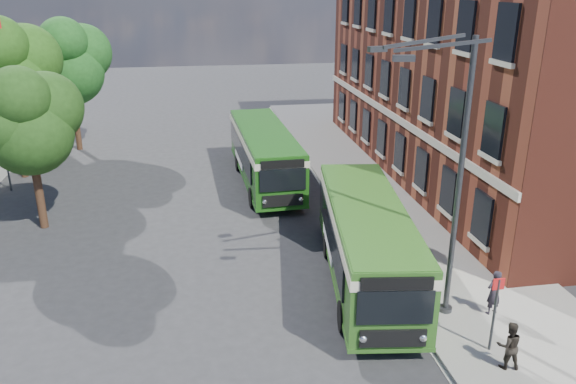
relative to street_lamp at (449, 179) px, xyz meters
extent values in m
plane|color=#2B2A2D|center=(-4.84, 2.00, -4.79)|extent=(120.00, 120.00, 0.00)
cube|color=gray|center=(2.16, 10.00, -4.72)|extent=(6.00, 48.00, 0.15)
cube|color=beige|center=(-0.89, 10.00, -4.79)|extent=(0.12, 48.00, 0.01)
cube|color=maroon|center=(9.16, 14.00, 1.21)|extent=(12.00, 26.00, 12.00)
cube|color=beige|center=(3.12, 14.00, -1.19)|extent=(0.12, 26.00, 0.35)
cylinder|color=#343639|center=(0.36, 0.00, -4.64)|extent=(0.44, 0.44, 0.30)
cylinder|color=#343639|center=(0.36, 0.00, -0.29)|extent=(0.18, 0.18, 9.00)
cube|color=#343639|center=(-0.87, -0.60, 4.01)|extent=(2.58, 0.46, 0.37)
cube|color=#343639|center=(-0.87, 0.60, 4.01)|extent=(2.58, 0.46, 0.37)
cube|color=#343639|center=(-2.11, -1.08, 3.76)|extent=(0.55, 0.22, 0.16)
cube|color=#343639|center=(-2.11, 1.08, 3.76)|extent=(0.55, 0.22, 0.16)
cylinder|color=#343639|center=(0.76, -2.20, -3.54)|extent=(0.08, 0.08, 2.50)
cube|color=red|center=(0.76, -2.20, -2.44)|extent=(0.35, 0.04, 0.35)
cube|color=#2E601E|center=(-1.64, 2.57, -3.02)|extent=(3.80, 9.99, 2.45)
cube|color=#2E601E|center=(-1.64, 2.57, -4.29)|extent=(3.84, 10.03, 0.14)
cube|color=black|center=(-2.86, 3.04, -2.89)|extent=(1.15, 7.87, 1.10)
cube|color=black|center=(-0.33, 2.70, -2.89)|extent=(1.15, 7.87, 1.10)
cube|color=#EEE4C4|center=(-1.64, 2.57, -2.19)|extent=(3.86, 10.05, 0.32)
cube|color=#2E601E|center=(-1.64, 2.57, -1.83)|extent=(3.68, 9.87, 0.12)
cube|color=black|center=(-2.30, -2.28, -2.84)|extent=(2.14, 0.37, 1.05)
cube|color=black|center=(-2.30, -2.29, -2.09)|extent=(1.99, 0.35, 0.38)
cube|color=black|center=(-2.30, -2.29, -3.84)|extent=(1.89, 0.34, 0.55)
sphere|color=silver|center=(-3.14, -2.16, -3.84)|extent=(0.26, 0.26, 0.26)
sphere|color=silver|center=(-1.46, -2.39, -3.84)|extent=(0.26, 0.26, 0.26)
cube|color=black|center=(-0.97, 7.43, -2.79)|extent=(1.99, 0.35, 0.90)
cube|color=white|center=(-2.78, 3.74, -3.64)|extent=(0.47, 3.18, 0.45)
cylinder|color=black|center=(-3.21, -0.31, -4.29)|extent=(0.41, 1.03, 1.00)
cylinder|color=black|center=(-0.89, -0.63, -4.29)|extent=(0.41, 1.03, 1.00)
cylinder|color=black|center=(-2.52, 4.78, -4.29)|extent=(0.41, 1.03, 1.00)
cylinder|color=black|center=(-0.20, 4.46, -4.29)|extent=(0.41, 1.03, 1.00)
cube|color=#1B5114|center=(-3.88, 14.11, -3.02)|extent=(2.86, 10.62, 2.45)
cube|color=#1B5114|center=(-3.88, 14.11, -4.29)|extent=(2.90, 10.66, 0.14)
cube|color=black|center=(-5.17, 14.37, -2.89)|extent=(0.38, 8.74, 1.10)
cube|color=black|center=(-2.61, 14.45, -2.89)|extent=(0.38, 8.74, 1.10)
cube|color=beige|center=(-3.88, 14.11, -2.19)|extent=(2.92, 10.68, 0.32)
cube|color=#1B5114|center=(-3.88, 14.11, -1.83)|extent=(2.76, 10.52, 0.12)
cube|color=black|center=(-3.69, 8.81, -2.84)|extent=(2.15, 0.15, 1.05)
cube|color=black|center=(-3.69, 8.80, -2.09)|extent=(2.00, 0.15, 0.38)
cube|color=black|center=(-3.69, 8.80, -3.84)|extent=(1.90, 0.14, 0.55)
sphere|color=silver|center=(-4.54, 8.79, -3.84)|extent=(0.26, 0.26, 0.26)
sphere|color=silver|center=(-2.85, 8.85, -3.84)|extent=(0.26, 0.26, 0.26)
cube|color=black|center=(-4.06, 19.41, -2.79)|extent=(2.00, 0.15, 0.90)
cube|color=white|center=(-5.20, 15.07, -3.64)|extent=(0.15, 3.20, 0.45)
cylinder|color=black|center=(-4.93, 10.60, -4.29)|extent=(0.31, 1.01, 1.00)
cylinder|color=black|center=(-2.59, 10.68, -4.29)|extent=(0.31, 1.01, 1.00)
cylinder|color=black|center=(-5.13, 16.54, -4.29)|extent=(0.31, 1.01, 1.00)
cylinder|color=black|center=(-2.79, 16.62, -4.29)|extent=(0.31, 1.01, 1.00)
imported|color=#241F28|center=(1.79, -0.39, -3.86)|extent=(0.65, 0.51, 1.55)
imported|color=black|center=(0.82, -3.03, -3.92)|extent=(0.79, 0.66, 1.44)
cylinder|color=#372014|center=(-14.47, 9.73, -3.23)|extent=(0.36, 0.36, 3.12)
sphere|color=#1D3D12|center=(-14.47, 9.73, -0.39)|extent=(3.69, 3.69, 3.69)
sphere|color=#1D3D12|center=(-13.76, 10.30, 0.53)|extent=(3.12, 3.12, 3.12)
sphere|color=#1D3D12|center=(-15.11, 9.23, 0.17)|extent=(2.84, 2.84, 2.84)
sphere|color=#1D3D12|center=(-14.47, 9.02, 1.24)|extent=(2.55, 2.55, 2.55)
cylinder|color=#372014|center=(-17.23, 17.35, -2.89)|extent=(0.36, 0.36, 3.80)
sphere|color=#224B13|center=(-17.23, 17.35, 0.56)|extent=(4.49, 4.49, 4.49)
sphere|color=#224B13|center=(-16.37, 18.04, 1.69)|extent=(3.80, 3.80, 3.80)
cylinder|color=#372014|center=(-15.15, 22.70, -2.97)|extent=(0.36, 0.36, 3.63)
sphere|color=#1B4C19|center=(-15.15, 22.70, 0.33)|extent=(4.29, 4.29, 4.29)
sphere|color=#1B4C19|center=(-14.33, 23.36, 1.40)|extent=(3.63, 3.63, 3.63)
sphere|color=#1B4C19|center=(-15.90, 22.12, 0.99)|extent=(3.30, 3.30, 3.30)
sphere|color=#1B4C19|center=(-15.15, 21.87, 2.23)|extent=(2.97, 2.97, 2.97)
camera|label=1|loc=(-7.43, -14.99, 5.55)|focal=35.00mm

